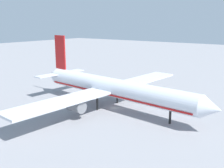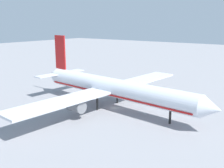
% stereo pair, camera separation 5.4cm
% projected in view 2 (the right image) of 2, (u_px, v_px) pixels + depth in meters
% --- Properties ---
extents(ground_plane, '(600.00, 600.00, 0.00)m').
position_uv_depth(ground_plane, '(114.00, 108.00, 92.84)').
color(ground_plane, gray).
extents(airliner, '(74.34, 77.03, 24.16)m').
position_uv_depth(airliner, '(111.00, 88.00, 92.04)').
color(airliner, silver).
rests_on(airliner, ground).
extents(traffic_cone_1, '(0.36, 0.36, 0.55)m').
position_uv_depth(traffic_cone_1, '(73.00, 82.00, 132.86)').
color(traffic_cone_1, orange).
rests_on(traffic_cone_1, ground).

